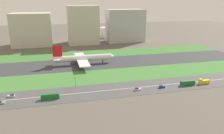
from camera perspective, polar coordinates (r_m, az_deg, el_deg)
The scene contains 21 objects.
ground_plane at distance 234.70m, azimuth 0.98°, elevation 1.30°, with size 800.00×800.00×0.00m, color #5B564C.
runway at distance 234.69m, azimuth 0.98°, elevation 1.32°, with size 280.00×46.00×0.10m, color #38383D.
grass_median_north at distance 273.25m, azimuth -1.27°, elevation 3.52°, with size 280.00×36.00×0.10m, color #3D7A33.
grass_median_south at distance 197.12m, azimuth 4.10°, elevation -1.75°, with size 280.00×36.00×0.10m, color #427F38.
highway at distance 168.90m, azimuth 7.50°, elevation -5.06°, with size 280.00×28.00×0.10m, color #4C4C4F.
highway_centerline at distance 168.88m, azimuth 7.50°, elevation -5.04°, with size 266.00×0.50×0.01m, color silver.
airliner at distance 226.72m, azimuth -7.63°, elevation 2.23°, with size 65.00×56.00×19.70m.
car_2 at distance 169.72m, azimuth 12.45°, elevation -4.90°, with size 4.40×1.80×2.00m.
car_1 at distance 165.27m, azimuth -24.06°, elevation -6.62°, with size 4.40×1.80×2.00m.
truck_0 at distance 187.41m, azimuth 22.19°, elevation -3.45°, with size 8.40×2.50×4.00m.
car_3 at distance 162.53m, azimuth 6.49°, elevation -5.58°, with size 4.40×1.80×2.00m.
car_0 at distance 157.21m, azimuth -26.30°, elevation -8.10°, with size 4.40×1.80×2.00m.
bus_0 at distance 179.61m, azimuth 18.56°, elevation -3.87°, with size 11.60×2.50×3.50m.
bus_1 at distance 152.89m, azimuth -15.36°, elevation -7.21°, with size 11.60×2.50×3.50m.
traffic_light at distance 169.03m, azimuth -9.28°, elevation -3.58°, with size 0.36×0.50×7.20m.
terminal_building at distance 336.12m, azimuth -19.57°, elevation 8.92°, with size 53.05×39.30×44.81m, color beige.
hangar_building at distance 336.60m, azimuth -7.43°, elevation 10.55°, with size 43.05×39.00×54.27m, color beige.
office_tower at distance 350.51m, azimuth 3.29°, elevation 10.41°, with size 55.87×30.91×48.30m, color #B2B2B7.
fuel_tank_west at distance 386.09m, azimuth -5.23°, elevation 8.32°, with size 17.89×17.89×13.13m, color silver.
fuel_tank_centre at distance 391.00m, azimuth -1.22°, elevation 8.77°, with size 23.96×23.96×16.99m, color silver.
fuel_tank_east at distance 401.18m, azimuth 4.08°, elevation 8.79°, with size 25.42×25.42×15.03m, color silver.
Camera 1 is at (-59.50, -218.37, 62.14)m, focal length 36.18 mm.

